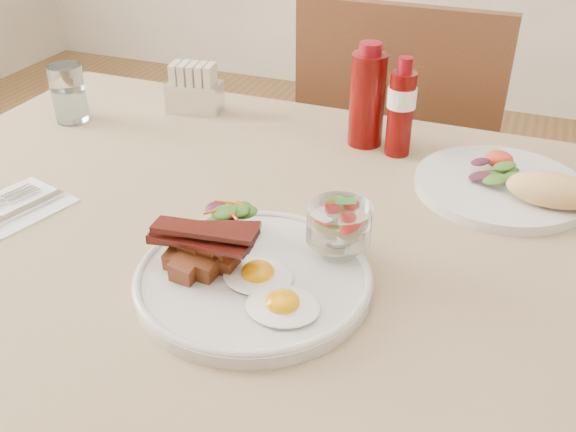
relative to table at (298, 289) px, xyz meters
name	(u,v)px	position (x,y,z in m)	size (l,w,h in m)	color
table	(298,289)	(0.00, 0.00, 0.00)	(1.33, 0.88, 0.75)	brown
chair_far	(399,171)	(0.00, 0.66, -0.14)	(0.42, 0.42, 0.93)	brown
main_plate	(253,279)	(-0.01, -0.12, 0.10)	(0.28, 0.28, 0.02)	silver
fried_eggs	(270,289)	(0.02, -0.14, 0.11)	(0.14, 0.12, 0.02)	white
bacon_potato_pile	(202,249)	(-0.07, -0.13, 0.13)	(0.14, 0.08, 0.06)	brown
side_salad	(231,221)	(-0.07, -0.05, 0.12)	(0.08, 0.08, 0.04)	#244C14
fruit_cup	(339,224)	(0.07, -0.04, 0.15)	(0.08, 0.08, 0.08)	white
second_plate	(512,186)	(0.25, 0.21, 0.11)	(0.26, 0.25, 0.06)	silver
ketchup_bottle	(367,98)	(0.00, 0.31, 0.17)	(0.08, 0.08, 0.17)	#540504
hot_sauce_bottle	(401,109)	(0.06, 0.29, 0.17)	(0.05, 0.05, 0.16)	#540504
sugar_caddy	(194,91)	(-0.33, 0.33, 0.13)	(0.11, 0.07, 0.09)	silver
water_glass	(69,97)	(-0.52, 0.21, 0.13)	(0.06, 0.06, 0.10)	white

